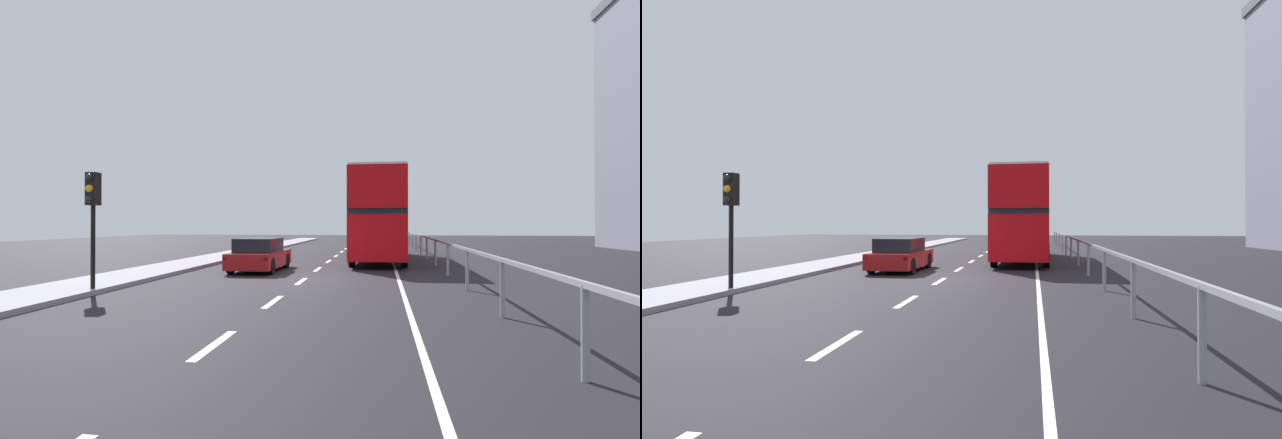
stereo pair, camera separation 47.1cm
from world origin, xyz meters
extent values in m
cube|color=black|center=(0.00, 0.00, -0.05)|extent=(74.22, 120.00, 0.10)
cube|color=gray|center=(-6.15, 0.00, 0.07)|extent=(2.38, 80.00, 0.14)
cube|color=silver|center=(0.00, -9.07, 0.00)|extent=(0.16, 1.82, 0.01)
cube|color=silver|center=(0.00, -5.05, 0.00)|extent=(0.16, 1.82, 0.01)
cube|color=silver|center=(0.00, -1.03, 0.00)|extent=(0.16, 1.82, 0.01)
cube|color=silver|center=(0.00, 3.00, 0.00)|extent=(0.16, 1.82, 0.01)
cube|color=silver|center=(0.00, 7.02, 0.00)|extent=(0.16, 1.82, 0.01)
cube|color=silver|center=(0.00, 11.04, 0.00)|extent=(0.16, 1.82, 0.01)
cube|color=silver|center=(0.00, 15.06, 0.00)|extent=(0.16, 1.82, 0.01)
cube|color=silver|center=(0.00, 19.08, 0.00)|extent=(0.16, 1.82, 0.01)
cube|color=silver|center=(0.00, 23.10, 0.00)|extent=(0.16, 1.82, 0.01)
cube|color=silver|center=(0.00, 27.12, 0.00)|extent=(0.16, 1.82, 0.01)
cube|color=silver|center=(3.23, 9.00, 0.00)|extent=(0.12, 46.00, 0.01)
cube|color=gray|center=(5.08, 9.00, 1.18)|extent=(0.08, 42.00, 0.08)
cylinder|color=gray|center=(5.08, -10.09, 0.59)|extent=(0.10, 0.10, 1.18)
cylinder|color=gray|center=(5.08, -6.27, 0.59)|extent=(0.10, 0.10, 1.18)
cylinder|color=gray|center=(5.08, -2.45, 0.59)|extent=(0.10, 0.10, 1.18)
cylinder|color=gray|center=(5.08, 1.36, 0.59)|extent=(0.10, 0.10, 1.18)
cylinder|color=gray|center=(5.08, 5.18, 0.59)|extent=(0.10, 0.10, 1.18)
cylinder|color=gray|center=(5.08, 9.00, 0.59)|extent=(0.10, 0.10, 1.18)
cylinder|color=gray|center=(5.08, 12.82, 0.59)|extent=(0.10, 0.10, 1.18)
cylinder|color=gray|center=(5.08, 16.64, 0.59)|extent=(0.10, 0.10, 1.18)
cylinder|color=gray|center=(5.08, 20.45, 0.59)|extent=(0.10, 0.10, 1.18)
cylinder|color=gray|center=(5.08, 24.27, 0.59)|extent=(0.10, 0.10, 1.18)
cylinder|color=gray|center=(5.08, 28.09, 0.59)|extent=(0.10, 0.10, 1.18)
cube|color=red|center=(2.56, 8.30, 1.33)|extent=(2.64, 11.27, 1.96)
cube|color=black|center=(2.56, 8.30, 2.43)|extent=(2.66, 10.82, 0.24)
cube|color=red|center=(2.56, 8.30, 3.45)|extent=(2.64, 11.27, 1.79)
cube|color=silver|center=(2.56, 8.30, 4.40)|extent=(2.59, 11.05, 0.10)
cube|color=black|center=(2.64, 13.90, 1.43)|extent=(2.23, 0.07, 1.38)
cube|color=yellow|center=(2.64, 13.90, 3.90)|extent=(1.49, 0.06, 0.28)
cylinder|color=black|center=(1.48, 12.54, 0.50)|extent=(0.29, 1.00, 1.00)
cylinder|color=black|center=(3.76, 12.51, 0.50)|extent=(0.29, 1.00, 1.00)
cylinder|color=black|center=(1.36, 4.30, 0.50)|extent=(0.29, 1.00, 1.00)
cylinder|color=black|center=(3.64, 4.27, 0.50)|extent=(0.29, 1.00, 1.00)
cube|color=maroon|center=(-2.25, 2.15, 0.49)|extent=(1.79, 4.05, 0.61)
cube|color=black|center=(-2.25, 1.94, 1.06)|extent=(1.56, 2.23, 0.54)
cube|color=red|center=(-3.04, 0.17, 0.64)|extent=(0.16, 0.06, 0.12)
cube|color=red|center=(-1.50, 0.15, 0.64)|extent=(0.16, 0.06, 0.12)
cylinder|color=black|center=(-3.03, 3.47, 0.32)|extent=(0.21, 0.64, 0.64)
cylinder|color=black|center=(-1.44, 3.45, 0.32)|extent=(0.21, 0.64, 0.64)
cylinder|color=black|center=(-3.06, 0.84, 0.32)|extent=(0.21, 0.64, 0.64)
cylinder|color=black|center=(-1.47, 0.82, 0.32)|extent=(0.21, 0.64, 0.64)
cylinder|color=black|center=(-5.20, -4.42, 1.73)|extent=(0.12, 0.12, 3.18)
cube|color=black|center=(-5.20, -4.42, 2.87)|extent=(0.30, 0.30, 0.90)
sphere|color=black|center=(-5.20, -4.59, 3.17)|extent=(0.20, 0.20, 0.20)
sphere|color=orange|center=(-5.20, -4.59, 2.87)|extent=(0.20, 0.20, 0.20)
sphere|color=black|center=(-5.20, -4.59, 2.57)|extent=(0.20, 0.20, 0.20)
camera|label=1|loc=(2.61, -16.04, 1.92)|focal=25.74mm
camera|label=2|loc=(3.08, -15.98, 1.92)|focal=25.74mm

